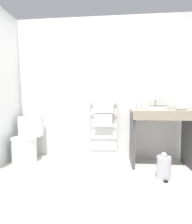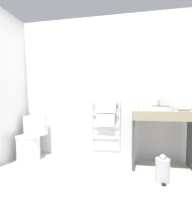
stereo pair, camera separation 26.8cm
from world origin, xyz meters
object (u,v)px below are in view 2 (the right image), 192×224
Objects in this scene: towel_radiator at (106,118)px; trash_bin at (163,170)px; cup_near_wall at (137,106)px; hair_dryer at (184,108)px; cup_near_edge at (142,106)px; sink_basin at (161,108)px; toilet at (30,142)px.

trash_bin is (0.84, -0.75, -0.57)m from towel_radiator.
trash_bin is at bearing -66.34° from cup_near_wall.
hair_dryer is at bearing -21.73° from cup_near_wall.
towel_radiator reaches higher than hair_dryer.
cup_near_wall is 0.95× the size of cup_near_edge.
cup_near_wall is (-0.35, 0.18, 0.02)m from sink_basin.
hair_dryer is at bearing -14.77° from towel_radiator.
sink_basin is 0.92m from trash_bin.
cup_near_wall reaches higher than hair_dryer.
cup_near_wall reaches higher than trash_bin.
sink_basin is 0.31m from cup_near_edge.
toilet is 1.39m from towel_radiator.
towel_radiator reaches higher than cup_near_wall.
toilet is at bearing -166.78° from towel_radiator.
hair_dryer is at bearing -0.24° from toilet.
hair_dryer reaches higher than toilet.
cup_near_edge reaches higher than cup_near_wall.
hair_dryer is (0.31, -0.08, 0.00)m from sink_basin.
toilet is at bearing -173.72° from cup_near_edge.
hair_dryer is (1.19, -0.31, 0.19)m from towel_radiator.
sink_basin is at bearing -14.74° from towel_radiator.
cup_near_edge is at bearing 153.42° from sink_basin.
sink_basin is 0.39m from cup_near_wall.
cup_near_edge is 0.52× the size of hair_dryer.
towel_radiator is 5.28× the size of hair_dryer.
toilet is at bearing 179.76° from hair_dryer.
sink_basin is at bearing -26.58° from cup_near_edge.
toilet is 0.72× the size of towel_radiator.
trash_bin is (0.23, -0.66, -0.78)m from cup_near_edge.
trash_bin is (0.31, -0.70, -0.78)m from cup_near_wall.
trash_bin is at bearing -70.60° from cup_near_edge.
toilet is at bearing 168.02° from trash_bin.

